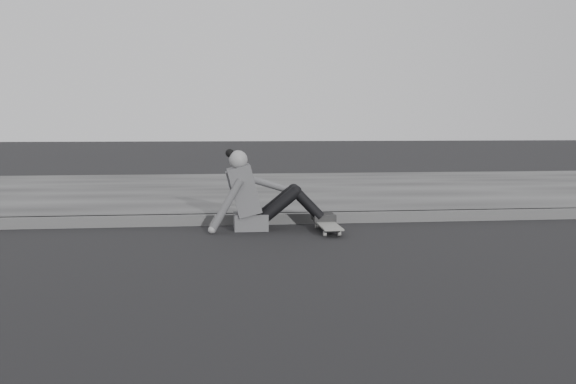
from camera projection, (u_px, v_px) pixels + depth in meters
name	position (u px, v px, depth m)	size (l,w,h in m)	color
ground	(551.00, 269.00, 5.05)	(80.00, 80.00, 0.00)	black
curb	(437.00, 216.00, 7.59)	(24.00, 0.16, 0.12)	#494949
sidewalk	(374.00, 190.00, 10.57)	(24.00, 6.00, 0.12)	#3E3E3E
skateboard	(328.00, 225.00, 6.79)	(0.20, 0.78, 0.09)	gray
seated_woman	(257.00, 197.00, 6.92)	(1.38, 0.46, 0.88)	#4C4C4F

